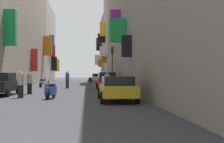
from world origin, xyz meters
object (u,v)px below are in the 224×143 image
scooter_blue (51,91)px  pedestrian_near_left (67,80)px  scooter_black (90,80)px  traffic_light_near_corner (112,60)px  parked_car_red (107,80)px  parked_car_yellow (117,88)px  parked_car_silver (96,77)px  pedestrian_far_away (30,83)px  scooter_silver (43,83)px  pedestrian_crossing (101,79)px  pedestrian_near_right (107,82)px  parked_car_black (0,84)px  scooter_white (104,83)px  pedestrian_mid_street (21,85)px

scooter_blue → pedestrian_near_left: size_ratio=1.06×
scooter_black → traffic_light_near_corner: (2.32, -9.33, 2.52)m
parked_car_red → pedestrian_near_left: pedestrian_near_left is taller
parked_car_red → traffic_light_near_corner: 4.56m
pedestrian_near_left → traffic_light_near_corner: 5.78m
parked_car_yellow → parked_car_red: parked_car_red is taller
parked_car_silver → parked_car_yellow: 37.26m
parked_car_red → pedestrian_far_away: size_ratio=2.82×
parked_car_red → pedestrian_far_away: (-5.93, -6.20, -0.04)m
scooter_silver → pedestrian_crossing: size_ratio=1.15×
scooter_black → pedestrian_near_right: (1.06, -19.06, 0.36)m
parked_car_black → pedestrian_near_right: pedestrian_near_right is taller
scooter_white → scooter_silver: size_ratio=1.08×
parked_car_yellow → scooter_silver: 16.72m
scooter_silver → traffic_light_near_corner: traffic_light_near_corner is taller
parked_car_yellow → pedestrian_near_right: 5.88m
parked_car_yellow → scooter_blue: bearing=155.6°
parked_car_black → scooter_silver: bearing=83.8°
parked_car_red → scooter_white: parked_car_red is taller
pedestrian_mid_street → parked_car_red: bearing=57.9°
parked_car_silver → scooter_silver: bearing=-106.5°
parked_car_yellow → pedestrian_mid_street: pedestrian_mid_street is taller
scooter_black → pedestrian_near_right: pedestrian_near_right is taller
parked_car_yellow → pedestrian_mid_street: bearing=156.7°
parked_car_yellow → pedestrian_crossing: size_ratio=2.74×
pedestrian_crossing → pedestrian_far_away: bearing=-109.2°
scooter_blue → pedestrian_crossing: size_ratio=1.14×
scooter_white → scooter_blue: (-3.94, -13.71, -0.00)m
scooter_black → parked_car_red: bearing=-83.8°
parked_car_black → scooter_white: (7.66, 10.93, -0.33)m
parked_car_black → pedestrian_near_right: 7.46m
parked_car_yellow → traffic_light_near_corner: (1.18, 15.60, 2.27)m
scooter_blue → pedestrian_near_left: 11.30m
parked_car_yellow → parked_car_red: 11.69m
parked_car_red → scooter_silver: bearing=149.4°
pedestrian_near_right → pedestrian_mid_street: pedestrian_near_right is taller
parked_car_black → scooter_blue: 4.66m
parked_car_silver → pedestrian_near_right: (-0.30, -31.38, 0.06)m
parked_car_silver → pedestrian_crossing: size_ratio=2.70×
scooter_silver → scooter_black: 10.69m
parked_car_yellow → scooter_silver: (-6.20, 15.52, -0.24)m
scooter_silver → parked_car_yellow: bearing=-68.2°
scooter_white → traffic_light_near_corner: bearing=13.4°
pedestrian_crossing → scooter_black: bearing=119.9°
scooter_silver → scooter_white: bearing=-1.2°
parked_car_black → pedestrian_mid_street: bearing=-48.2°
parked_car_red → pedestrian_crossing: bearing=90.1°
scooter_silver → traffic_light_near_corner: 7.81m
parked_car_red → scooter_blue: (-3.97, -10.02, -0.35)m
scooter_silver → pedestrian_crossing: pedestrian_crossing is taller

